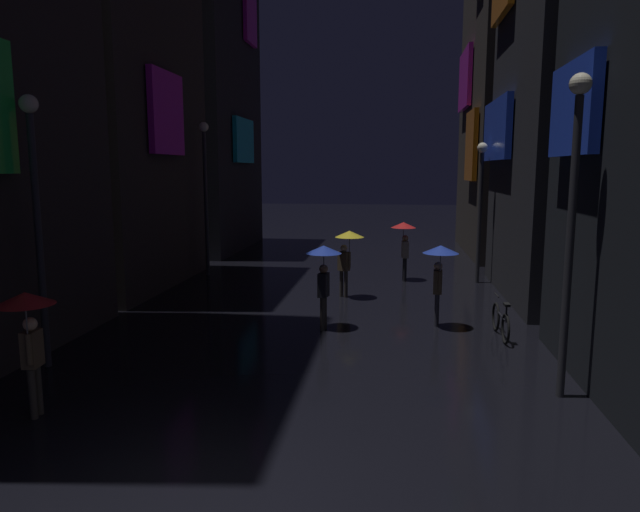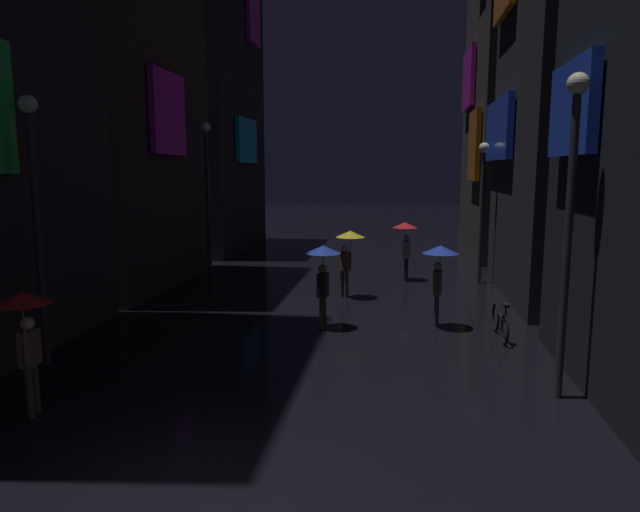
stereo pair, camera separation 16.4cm
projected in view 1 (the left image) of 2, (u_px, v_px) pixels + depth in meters
The scene contains 13 objects.
building_left_mid at pixel (107, 15), 18.75m from camera, with size 4.25×7.45×18.04m.
building_left_far at pixel (202, 89), 28.06m from camera, with size 4.25×8.08×15.88m.
building_right_far at pixel (516, 45), 26.29m from camera, with size 4.25×8.87×19.34m.
pedestrian_foreground_left_blue at pixel (440, 263), 14.40m from camera, with size 0.90×0.90×2.12m.
pedestrian_foreground_right_yellow at pixel (348, 245), 17.76m from camera, with size 0.90×0.90×2.12m.
pedestrian_far_right_red at pixel (28, 319), 8.97m from camera, with size 0.90×0.90×2.12m.
pedestrian_near_crossing_red at pixel (404, 235), 20.53m from camera, with size 0.90×0.90×2.12m.
pedestrian_midstreet_centre_blue at pixel (324, 264), 14.26m from camera, with size 0.90×0.90×2.12m.
bicycle_parked_at_storefront at pixel (501, 321), 13.69m from camera, with size 0.14×1.82×0.96m.
streetlamp_left_far at pixel (205, 181), 21.25m from camera, with size 0.36×0.36×5.73m.
streetlamp_left_near at pixel (36, 200), 11.21m from camera, with size 0.36×0.36×5.43m.
streetlamp_right_near at pixel (573, 201), 9.64m from camera, with size 0.36×0.36×5.58m.
streetlamp_right_far at pixel (481, 195), 19.90m from camera, with size 0.36×0.36×4.92m.
Camera 1 is at (1.99, -5.96, 4.01)m, focal length 32.00 mm.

